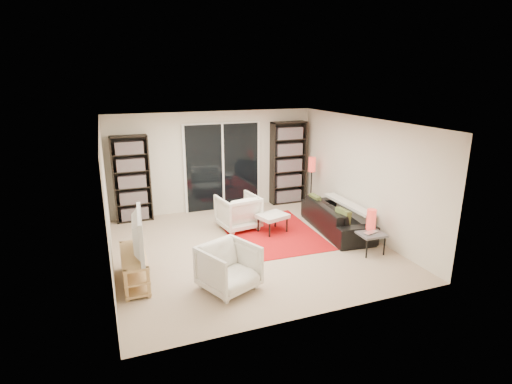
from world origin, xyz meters
The scene contains 20 objects.
floor centered at (0.00, 0.00, 0.00)m, with size 5.00×5.00×0.00m, color tan.
wall_back centered at (0.00, 2.50, 1.20)m, with size 5.00×0.02×2.40m, color beige.
wall_front centered at (0.00, -2.50, 1.20)m, with size 5.00×0.02×2.40m, color beige.
wall_left centered at (-2.50, 0.00, 1.20)m, with size 0.02×5.00×2.40m, color beige.
wall_right centered at (2.50, 0.00, 1.20)m, with size 0.02×5.00×2.40m, color beige.
ceiling centered at (0.00, 0.00, 2.40)m, with size 5.00×5.00×0.02m, color white.
sliding_door centered at (0.20, 2.46, 1.05)m, with size 1.92×0.08×2.16m.
bookshelf_left centered at (-1.95, 2.33, 0.98)m, with size 0.80×0.30×1.95m.
bookshelf_right centered at (1.90, 2.33, 1.05)m, with size 0.90×0.30×2.10m.
tv_stand centered at (-2.18, -0.66, 0.26)m, with size 0.38×1.18×0.50m.
tv centered at (-2.16, -0.66, 0.83)m, with size 1.16×0.15×0.67m, color black.
rug centered at (0.67, 0.50, 0.01)m, with size 1.81×2.46×0.01m, color #B70F11.
sofa centered at (2.03, 0.15, 0.30)m, with size 2.07×0.81×0.61m, color black.
armchair_back centered at (0.11, 1.02, 0.37)m, with size 0.80×0.82×0.75m, color silver.
armchair_front centered at (-0.84, -1.39, 0.36)m, with size 0.77×0.79×0.72m, color silver.
ottoman centered at (0.71, 0.54, 0.35)m, with size 0.70×0.62×0.40m.
side_table centered at (2.01, -1.04, 0.35)m, with size 0.49×0.49×0.40m.
laptop centered at (2.01, -1.11, 0.41)m, with size 0.30×0.19×0.02m, color silver.
table_lamp centered at (2.11, -0.91, 0.60)m, with size 0.18×0.18×0.39m, color #EB3B2C.
floor_lamp centered at (2.23, 1.68, 0.98)m, with size 0.19×0.19×1.30m.
Camera 1 is at (-2.42, -6.73, 3.19)m, focal length 28.00 mm.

